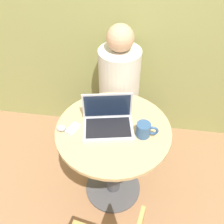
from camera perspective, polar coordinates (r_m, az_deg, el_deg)
ground_plane at (r=2.27m, az=0.23°, el=-16.17°), size 12.00×12.00×0.00m
round_table at (r=1.86m, az=0.27°, el=-8.45°), size 0.75×0.75×0.72m
laptop at (r=1.67m, az=-0.90°, el=-2.01°), size 0.36×0.28×0.21m
cell_phone at (r=1.70m, az=-8.45°, el=-3.62°), size 0.09×0.12×0.02m
computer_mouse at (r=1.70m, az=-11.02°, el=-3.43°), size 0.06×0.05×0.04m
coffee_cup at (r=1.63m, az=7.01°, el=-3.87°), size 0.14×0.09×0.10m
person_seated at (r=2.31m, az=1.46°, el=3.83°), size 0.38×0.53×1.16m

